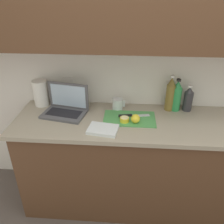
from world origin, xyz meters
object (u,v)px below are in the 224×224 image
object	(u,v)px
lemon_half_cut	(124,119)
bottle_water_clear	(170,94)
laptop	(66,107)
cutting_board	(129,119)
knife	(129,115)
paper_towel_roll	(41,93)
lemon_whole_beside	(135,119)
bottle_green_soda	(188,99)
measuring_cup	(118,104)
bottle_oil_tall	(176,96)

from	to	relation	value
lemon_half_cut	bottle_water_clear	world-z (taller)	bottle_water_clear
lemon_half_cut	laptop	bearing A→B (deg)	166.13
cutting_board	knife	world-z (taller)	knife
paper_towel_roll	cutting_board	bearing A→B (deg)	-14.17
laptop	cutting_board	size ratio (longest dim) A/B	0.94
lemon_half_cut	lemon_whole_beside	world-z (taller)	lemon_whole_beside
lemon_whole_beside	bottle_green_soda	distance (m)	0.52
knife	measuring_cup	xyz separation A→B (m)	(-0.10, 0.14, 0.03)
knife	bottle_water_clear	distance (m)	0.40
measuring_cup	paper_towel_roll	xyz separation A→B (m)	(-0.69, 0.03, 0.07)
lemon_half_cut	bottle_green_soda	size ratio (longest dim) A/B	0.31
cutting_board	laptop	bearing A→B (deg)	172.94
laptop	paper_towel_roll	bearing A→B (deg)	163.61
knife	paper_towel_roll	xyz separation A→B (m)	(-0.79, 0.17, 0.10)
cutting_board	lemon_whole_beside	xyz separation A→B (m)	(0.05, -0.07, 0.04)
measuring_cup	paper_towel_roll	world-z (taller)	paper_towel_roll
lemon_half_cut	bottle_green_soda	bearing A→B (deg)	24.90
measuring_cup	bottle_oil_tall	bearing A→B (deg)	2.93
knife	bottle_green_soda	xyz separation A→B (m)	(0.50, 0.16, 0.09)
laptop	lemon_whole_beside	xyz separation A→B (m)	(0.59, -0.13, -0.02)
bottle_green_soda	bottle_water_clear	xyz separation A→B (m)	(-0.15, 0.00, 0.04)
knife	bottle_oil_tall	bearing A→B (deg)	11.45
cutting_board	measuring_cup	distance (m)	0.20
bottle_green_soda	measuring_cup	bearing A→B (deg)	-177.56
cutting_board	measuring_cup	bearing A→B (deg)	122.49
lemon_half_cut	lemon_whole_beside	distance (m)	0.09
cutting_board	bottle_green_soda	distance (m)	0.54
paper_towel_roll	lemon_half_cut	bearing A→B (deg)	-18.81
laptop	lemon_whole_beside	distance (m)	0.60
lemon_whole_beside	paper_towel_roll	bearing A→B (deg)	162.38
bottle_oil_tall	paper_towel_roll	xyz separation A→B (m)	(-1.19, 0.01, -0.02)
knife	lemon_whole_beside	distance (m)	0.11
lemon_whole_beside	bottle_green_soda	size ratio (longest dim) A/B	0.30
laptop	measuring_cup	world-z (taller)	laptop
laptop	bottle_water_clear	world-z (taller)	bottle_water_clear
bottle_green_soda	measuring_cup	distance (m)	0.60
bottle_green_soda	bottle_oil_tall	bearing A→B (deg)	180.00
laptop	measuring_cup	bearing A→B (deg)	24.12
cutting_board	bottle_water_clear	distance (m)	0.41
cutting_board	lemon_whole_beside	bearing A→B (deg)	-54.98
lemon_half_cut	paper_towel_roll	bearing A→B (deg)	161.19
measuring_cup	cutting_board	bearing A→B (deg)	-57.51
laptop	lemon_half_cut	distance (m)	0.52
lemon_half_cut	bottle_oil_tall	bearing A→B (deg)	29.82
laptop	lemon_half_cut	bearing A→B (deg)	-2.60
bottle_water_clear	lemon_half_cut	bearing A→B (deg)	-146.82
lemon_half_cut	bottle_green_soda	world-z (taller)	bottle_green_soda
bottle_oil_tall	bottle_water_clear	distance (m)	0.06
knife	bottle_green_soda	size ratio (longest dim) A/B	1.12
lemon_half_cut	paper_towel_roll	size ratio (longest dim) A/B	0.31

